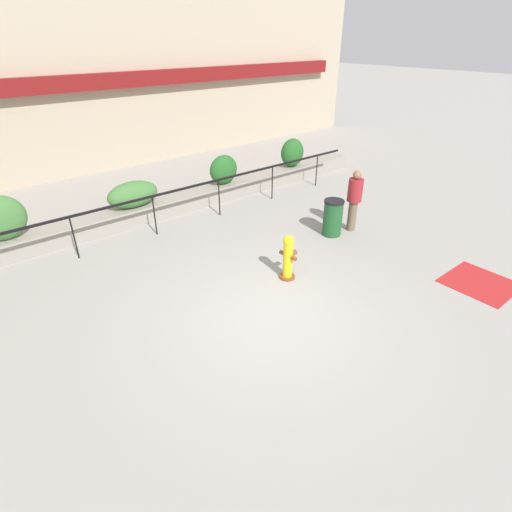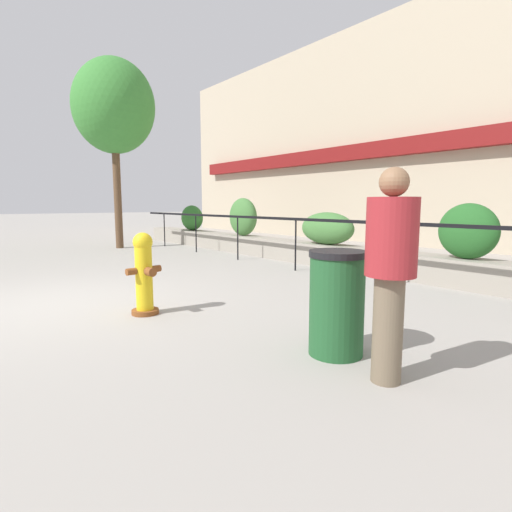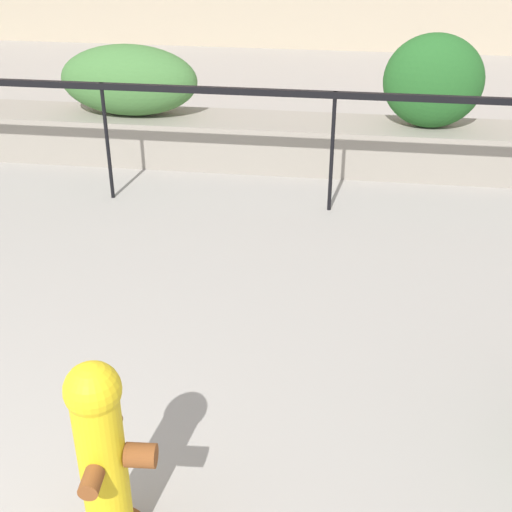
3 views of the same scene
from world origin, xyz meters
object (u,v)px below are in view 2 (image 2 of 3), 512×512
at_px(hedge_bush_0, 192,218).
at_px(hedge_bush_1, 243,217).
at_px(street_tree, 114,107).
at_px(trash_bin, 337,303).
at_px(pedestrian, 391,263).
at_px(hedge_bush_2, 327,228).
at_px(fire_hydrant, 144,273).
at_px(hedge_bush_3, 468,231).

relative_size(hedge_bush_0, hedge_bush_1, 1.01).
bearing_deg(street_tree, trash_bin, -9.05).
relative_size(pedestrian, trash_bin, 1.71).
distance_m(hedge_bush_1, hedge_bush_2, 3.31).
bearing_deg(hedge_bush_1, trash_bin, -30.37).
bearing_deg(pedestrian, street_tree, 170.73).
height_order(fire_hydrant, trash_bin, fire_hydrant).
relative_size(hedge_bush_3, trash_bin, 1.00).
bearing_deg(hedge_bush_2, hedge_bush_3, 0.00).
distance_m(hedge_bush_2, hedge_bush_3, 3.19).
height_order(hedge_bush_0, pedestrian, pedestrian).
distance_m(hedge_bush_3, fire_hydrant, 5.41).
bearing_deg(hedge_bush_3, fire_hydrant, -109.92).
height_order(hedge_bush_1, pedestrian, pedestrian).
bearing_deg(trash_bin, hedge_bush_2, 132.56).
bearing_deg(pedestrian, fire_hydrant, -167.05).
bearing_deg(hedge_bush_1, hedge_bush_2, 0.00).
relative_size(hedge_bush_1, fire_hydrant, 1.05).
bearing_deg(hedge_bush_2, fire_hydrant, -75.06).
xyz_separation_m(fire_hydrant, street_tree, (-8.12, 2.57, 3.92)).
bearing_deg(pedestrian, hedge_bush_3, 106.90).
relative_size(hedge_bush_3, fire_hydrant, 0.94).
xyz_separation_m(hedge_bush_1, trash_bin, (7.16, -4.20, -0.55)).
bearing_deg(street_tree, hedge_bush_0, 81.28).
bearing_deg(hedge_bush_0, hedge_bush_1, 0.00).
bearing_deg(hedge_bush_0, hedge_bush_2, 0.00).
bearing_deg(hedge_bush_1, street_tree, -144.09).
distance_m(hedge_bush_0, hedge_bush_1, 3.08).
xyz_separation_m(hedge_bush_2, street_tree, (-6.77, -2.50, 3.60)).
bearing_deg(hedge_bush_1, hedge_bush_3, 0.00).
xyz_separation_m(hedge_bush_0, trash_bin, (10.24, -4.20, -0.44)).
xyz_separation_m(hedge_bush_1, hedge_bush_3, (6.50, 0.00, -0.08)).
relative_size(street_tree, pedestrian, 3.45).
bearing_deg(trash_bin, hedge_bush_1, 149.63).
bearing_deg(hedge_bush_2, hedge_bush_0, 180.00).
height_order(hedge_bush_0, fire_hydrant, hedge_bush_0).
height_order(hedge_bush_0, hedge_bush_1, hedge_bush_1).
xyz_separation_m(hedge_bush_1, hedge_bush_2, (3.31, 0.00, -0.18)).
xyz_separation_m(street_tree, pedestrian, (11.28, -1.84, -3.49)).
height_order(hedge_bush_3, pedestrian, pedestrian).
xyz_separation_m(hedge_bush_3, fire_hydrant, (-1.84, -5.07, -0.43)).
bearing_deg(trash_bin, hedge_bush_3, 98.99).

